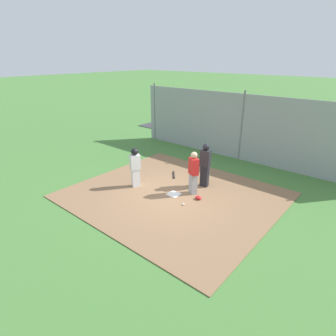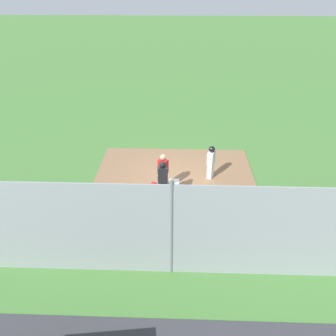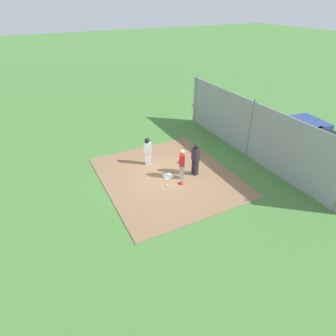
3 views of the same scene
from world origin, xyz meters
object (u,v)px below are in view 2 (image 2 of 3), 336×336
at_px(home_plate, 174,181).
at_px(catcher_mask, 153,183).
at_px(catcher, 163,171).
at_px(runner, 211,160).
at_px(baseball, 158,176).
at_px(baseball_bat, 201,200).
at_px(umpire, 163,180).

xyz_separation_m(home_plate, catcher_mask, (-0.91, -0.28, 0.05)).
height_order(catcher, catcher_mask, catcher).
bearing_deg(runner, baseball, 26.66).
bearing_deg(catcher_mask, catcher, -31.58).
bearing_deg(baseball_bat, runner, 123.89).
relative_size(home_plate, baseball, 5.95).
height_order(catcher, baseball_bat, catcher).
relative_size(catcher, baseball, 22.02).
height_order(baseball_bat, baseball, baseball).
xyz_separation_m(umpire, baseball_bat, (1.58, -0.04, -0.89)).
bearing_deg(catcher, runner, -36.17).
bearing_deg(baseball, home_plate, -28.51).
xyz_separation_m(runner, baseball, (-2.36, 0.01, -0.85)).
bearing_deg(runner, catcher, 51.58).
xyz_separation_m(umpire, catcher_mask, (-0.46, 1.07, -0.86)).
height_order(baseball_bat, catcher_mask, catcher_mask).
relative_size(catcher_mask, baseball, 3.24).
height_order(runner, catcher_mask, runner).
bearing_deg(umpire, runner, -58.85).
bearing_deg(home_plate, runner, 14.11).
bearing_deg(umpire, baseball, 0.72).
bearing_deg(baseball, catcher_mask, -102.21).
distance_m(baseball_bat, catcher_mask, 2.32).
height_order(home_plate, baseball, baseball).
bearing_deg(runner, baseball_bat, 102.09).
relative_size(catcher, runner, 1.04).
relative_size(home_plate, catcher_mask, 1.83).
distance_m(umpire, baseball, 1.99).
bearing_deg(home_plate, umpire, -108.36).
xyz_separation_m(home_plate, umpire, (-0.45, -1.35, 0.91)).
distance_m(umpire, catcher_mask, 1.45).
xyz_separation_m(catcher, catcher_mask, (-0.44, 0.27, -0.79)).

